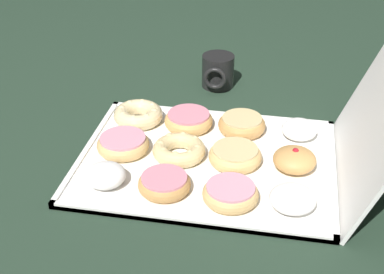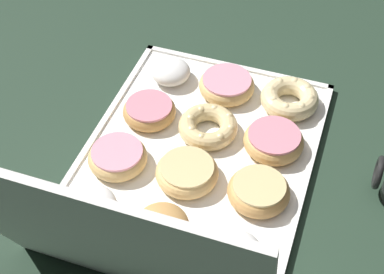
{
  "view_description": "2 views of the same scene",
  "coord_description": "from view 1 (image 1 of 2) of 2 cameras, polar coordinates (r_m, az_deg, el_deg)",
  "views": [
    {
      "loc": [
        1.0,
        0.16,
        0.7
      ],
      "look_at": [
        -0.01,
        -0.04,
        0.06
      ],
      "focal_mm": 51.99,
      "sensor_mm": 36.0,
      "label": 1
    },
    {
      "loc": [
        -0.23,
        0.7,
        0.84
      ],
      "look_at": [
        0.01,
        -0.0,
        0.06
      ],
      "focal_mm": 54.23,
      "sensor_mm": 36.0,
      "label": 2
    }
  ],
  "objects": [
    {
      "name": "ground_plane",
      "position": [
        1.23,
        1.5,
        -2.73
      ],
      "size": [
        3.0,
        3.0,
        0.0
      ],
      "primitive_type": "plane",
      "color": "#233828"
    },
    {
      "name": "donut_box",
      "position": [
        1.23,
        1.5,
        -2.53
      ],
      "size": [
        0.43,
        0.56,
        0.01
      ],
      "color": "white",
      "rests_on": "ground"
    },
    {
      "name": "cruller_donut_0",
      "position": [
        1.36,
        -5.54,
        2.33
      ],
      "size": [
        0.12,
        0.12,
        0.04
      ],
      "color": "beige",
      "rests_on": "donut_box"
    },
    {
      "name": "pink_frosted_donut_1",
      "position": [
        1.25,
        -7.06,
        -0.66
      ],
      "size": [
        0.12,
        0.12,
        0.04
      ],
      "color": "#E5B770",
      "rests_on": "donut_box"
    },
    {
      "name": "powdered_filled_donut_2",
      "position": [
        1.15,
        -8.87,
        -3.9
      ],
      "size": [
        0.08,
        0.08,
        0.04
      ],
      "color": "white",
      "rests_on": "donut_box"
    },
    {
      "name": "pink_frosted_donut_3",
      "position": [
        1.33,
        -0.35,
        1.76
      ],
      "size": [
        0.12,
        0.12,
        0.04
      ],
      "color": "tan",
      "rests_on": "donut_box"
    },
    {
      "name": "cruller_donut_4",
      "position": [
        1.23,
        -1.3,
        -1.21
      ],
      "size": [
        0.12,
        0.12,
        0.04
      ],
      "color": "#EACC8C",
      "rests_on": "donut_box"
    },
    {
      "name": "pink_frosted_donut_5",
      "position": [
        1.12,
        -2.86,
        -4.77
      ],
      "size": [
        0.11,
        0.11,
        0.03
      ],
      "color": "tan",
      "rests_on": "donut_box"
    },
    {
      "name": "glazed_ring_donut_6",
      "position": [
        1.32,
        5.13,
        1.31
      ],
      "size": [
        0.11,
        0.11,
        0.04
      ],
      "color": "tan",
      "rests_on": "donut_box"
    },
    {
      "name": "glazed_ring_donut_7",
      "position": [
        1.21,
        4.46,
        -1.8
      ],
      "size": [
        0.12,
        0.12,
        0.04
      ],
      "color": "#E5B770",
      "rests_on": "donut_box"
    },
    {
      "name": "pink_frosted_donut_8",
      "position": [
        1.1,
        3.97,
        -5.78
      ],
      "size": [
        0.11,
        0.11,
        0.04
      ],
      "color": "#E5B770",
      "rests_on": "donut_box"
    },
    {
      "name": "powdered_filled_donut_9",
      "position": [
        1.31,
        10.95,
        0.78
      ],
      "size": [
        0.08,
        0.08,
        0.04
      ],
      "color": "white",
      "rests_on": "donut_box"
    },
    {
      "name": "jelly_filled_donut_10",
      "position": [
        1.2,
        10.47,
        -2.41
      ],
      "size": [
        0.09,
        0.09,
        0.05
      ],
      "color": "tan",
      "rests_on": "donut_box"
    },
    {
      "name": "powdered_filled_donut_11",
      "position": [
        1.09,
        10.29,
        -6.24
      ],
      "size": [
        0.09,
        0.09,
        0.04
      ],
      "color": "white",
      "rests_on": "donut_box"
    },
    {
      "name": "coffee_mug",
      "position": [
        1.54,
        2.67,
        6.8
      ],
      "size": [
        0.11,
        0.09,
        0.09
      ],
      "color": "black",
      "rests_on": "ground"
    }
  ]
}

